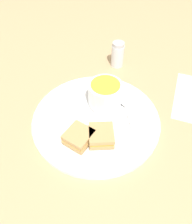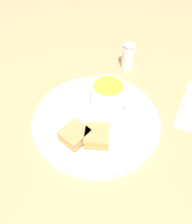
# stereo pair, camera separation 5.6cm
# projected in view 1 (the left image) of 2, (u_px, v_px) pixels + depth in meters

# --- Properties ---
(ground_plane) EXTENTS (2.40, 2.40, 0.00)m
(ground_plane) POSITION_uv_depth(u_px,v_px,m) (96.00, 121.00, 0.64)
(ground_plane) COLOR tan
(plate) EXTENTS (0.37, 0.37, 0.02)m
(plate) POSITION_uv_depth(u_px,v_px,m) (96.00, 119.00, 0.63)
(plate) COLOR white
(plate) RESTS_ON ground_plane
(soup_bowl) EXTENTS (0.10, 0.10, 0.07)m
(soup_bowl) POSITION_uv_depth(u_px,v_px,m) (105.00, 94.00, 0.63)
(soup_bowl) COLOR white
(soup_bowl) RESTS_ON plate
(spoon) EXTENTS (0.12, 0.06, 0.01)m
(spoon) POSITION_uv_depth(u_px,v_px,m) (125.00, 105.00, 0.65)
(spoon) COLOR silver
(spoon) RESTS_ON plate
(sandwich_half_near) EXTENTS (0.08, 0.08, 0.03)m
(sandwich_half_near) POSITION_uv_depth(u_px,v_px,m) (79.00, 137.00, 0.56)
(sandwich_half_near) COLOR tan
(sandwich_half_near) RESTS_ON plate
(sandwich_half_far) EXTENTS (0.08, 0.08, 0.03)m
(sandwich_half_far) POSITION_uv_depth(u_px,v_px,m) (101.00, 136.00, 0.56)
(sandwich_half_far) COLOR tan
(sandwich_half_far) RESTS_ON plate
(salt_shaker) EXTENTS (0.05, 0.05, 0.09)m
(salt_shaker) POSITION_uv_depth(u_px,v_px,m) (117.00, 54.00, 0.78)
(salt_shaker) COLOR silver
(salt_shaker) RESTS_ON ground_plane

